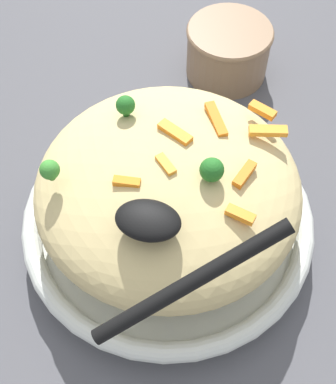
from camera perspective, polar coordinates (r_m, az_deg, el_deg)
The scene contains 16 objects.
ground_plane at distance 0.60m, azimuth -0.00°, elevation -4.55°, with size 2.40×2.40×0.00m, color #4C4C51.
serving_bowl at distance 0.58m, azimuth -0.00°, elevation -3.33°, with size 0.31×0.31×0.05m.
pasta_mound at distance 0.52m, azimuth -0.00°, elevation 0.46°, with size 0.27×0.26×0.10m, color #D1BA7A.
carrot_piece_0 at distance 0.52m, azimuth 10.83°, elevation 6.56°, with size 0.04×0.01×0.01m, color orange.
carrot_piece_1 at distance 0.46m, azimuth 7.87°, elevation -2.44°, with size 0.03×0.01×0.01m, color orange.
carrot_piece_2 at distance 0.47m, azimuth -0.28°, elevation 2.99°, with size 0.02×0.01×0.01m, color orange.
carrot_piece_3 at distance 0.48m, azimuth 8.35°, elevation 2.18°, with size 0.03×0.01×0.01m, color orange.
carrot_piece_4 at distance 0.47m, azimuth -4.50°, elevation 1.05°, with size 0.02×0.01×0.01m, color orange.
carrot_piece_5 at distance 0.50m, azimuth 0.73°, elevation 6.44°, with size 0.04×0.01×0.01m, color orange.
carrot_piece_6 at distance 0.53m, azimuth 10.23°, elevation 8.75°, with size 0.03×0.01×0.01m, color orange.
carrot_piece_7 at distance 0.52m, azimuth 5.25°, elevation 7.85°, with size 0.04×0.01×0.01m, color orange.
broccoli_floret_0 at distance 0.52m, azimuth -4.64°, elevation 9.36°, with size 0.02×0.02×0.02m.
broccoli_floret_1 at distance 0.48m, azimuth -12.73°, elevation 2.35°, with size 0.02×0.02×0.02m.
broccoli_floret_2 at distance 0.46m, azimuth 4.78°, elevation 2.40°, with size 0.02×0.02×0.02m.
serving_spoon at distance 0.41m, azimuth -0.34°, elevation -5.37°, with size 0.14×0.13×0.07m.
companion_bowl at distance 0.74m, azimuth 6.55°, elevation 15.16°, with size 0.12×0.12×0.07m.
Camera 1 is at (-0.07, 0.29, 0.52)m, focal length 49.06 mm.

